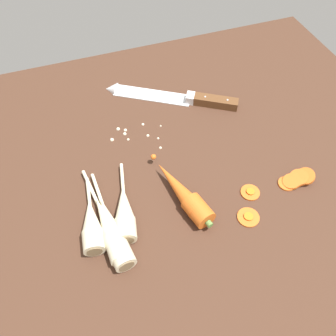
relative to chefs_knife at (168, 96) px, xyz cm
name	(u,v)px	position (x,y,z in cm)	size (l,w,h in cm)	color
ground_plane	(165,171)	(-7.91, -20.62, -2.65)	(120.00, 90.00, 4.00)	#42281C
chefs_knife	(168,96)	(0.00, 0.00, 0.00)	(31.29, 21.12, 4.18)	silver
whole_carrot	(184,194)	(-7.15, -30.22, 1.45)	(8.12, 20.21, 4.20)	#D6601E
parsnip_front	(110,230)	(-22.95, -33.24, 1.33)	(6.01, 24.07, 4.00)	beige
parsnip_mid_left	(92,225)	(-26.00, -30.92, 1.33)	(5.05, 17.38, 4.00)	beige
parsnip_mid_right	(124,212)	(-19.47, -30.31, 1.33)	(6.17, 18.61, 4.00)	beige
parsnip_back	(111,229)	(-22.75, -32.91, 1.33)	(4.64, 21.20, 4.00)	beige
carrot_slice_stack	(296,179)	(16.64, -33.88, 0.21)	(7.75, 4.16, 2.67)	#D6601E
carrot_slice_stray_near	(248,217)	(3.29, -38.40, -0.29)	(4.38, 4.38, 0.70)	#D6601E
carrot_slice_stray_mid	(250,192)	(6.36, -33.27, -0.29)	(3.96, 3.96, 0.70)	#D6601E
mince_crumbs	(130,133)	(-12.78, -9.12, -0.26)	(12.82, 9.71, 0.89)	beige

